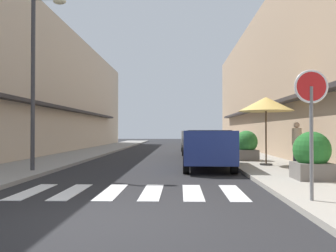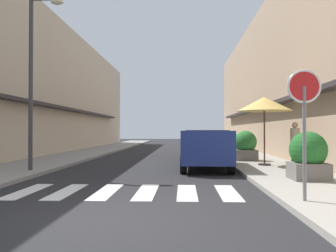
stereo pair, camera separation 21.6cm
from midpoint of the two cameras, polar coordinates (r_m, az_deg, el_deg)
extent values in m
plane|color=#232326|center=(21.38, -1.41, -4.68)|extent=(86.20, 86.20, 0.00)
cube|color=gray|center=(22.14, -13.56, -4.37)|extent=(2.85, 54.86, 0.12)
cube|color=#9E998E|center=(21.61, 11.03, -4.46)|extent=(2.85, 54.86, 0.12)
cube|color=#C6B299|center=(24.47, -21.85, 5.54)|extent=(5.00, 37.26, 8.25)
cube|color=#332D2D|center=(23.39, -15.68, 2.55)|extent=(0.50, 26.09, 0.16)
cube|color=tan|center=(23.64, 20.12, 6.73)|extent=(5.00, 37.26, 9.05)
cube|color=#332D2D|center=(22.77, 13.55, 2.63)|extent=(0.50, 26.09, 0.16)
cube|color=silver|center=(9.12, -21.76, -9.81)|extent=(0.45, 2.20, 0.01)
cube|color=silver|center=(8.79, -15.99, -10.18)|extent=(0.45, 2.20, 0.01)
cube|color=silver|center=(8.55, -9.82, -10.47)|extent=(0.45, 2.20, 0.01)
cube|color=silver|center=(8.41, -3.36, -10.64)|extent=(0.45, 2.20, 0.01)
cube|color=silver|center=(8.38, 3.24, -10.68)|extent=(0.45, 2.20, 0.01)
cube|color=silver|center=(8.45, 9.80, -10.58)|extent=(0.45, 2.20, 0.01)
cube|color=navy|center=(13.23, 6.01, -3.22)|extent=(1.86, 4.12, 1.13)
cube|color=black|center=(13.02, 6.07, -1.92)|extent=(1.53, 2.32, 0.56)
cylinder|color=black|center=(14.60, 2.64, -5.22)|extent=(0.24, 0.65, 0.64)
cylinder|color=black|center=(14.66, 8.89, -5.19)|extent=(0.24, 0.65, 0.64)
cylinder|color=black|center=(11.92, 2.46, -6.21)|extent=(0.24, 0.65, 0.64)
cylinder|color=black|center=(12.00, 10.12, -6.16)|extent=(0.24, 0.65, 0.64)
cube|color=black|center=(18.97, 4.76, -2.49)|extent=(1.81, 4.45, 1.13)
cube|color=black|center=(18.74, 4.80, -1.58)|extent=(1.50, 2.50, 0.56)
cylinder|color=black|center=(20.42, 2.27, -3.96)|extent=(0.23, 0.64, 0.64)
cylinder|color=black|center=(20.51, 6.73, -3.94)|extent=(0.23, 0.64, 0.64)
cylinder|color=black|center=(17.51, 2.47, -4.49)|extent=(0.23, 0.64, 0.64)
cylinder|color=black|center=(17.62, 7.66, -4.46)|extent=(0.23, 0.64, 0.64)
cube|color=silver|center=(25.84, 4.00, -2.05)|extent=(1.87, 4.04, 1.13)
cube|color=black|center=(25.63, 4.02, -1.37)|extent=(1.54, 2.28, 0.56)
cylinder|color=black|center=(27.18, 2.31, -3.18)|extent=(0.24, 0.65, 0.64)
cylinder|color=black|center=(27.19, 5.66, -3.17)|extent=(0.24, 0.65, 0.64)
cylinder|color=black|center=(24.55, 2.17, -3.43)|extent=(0.24, 0.65, 0.64)
cylinder|color=black|center=(24.56, 5.88, -3.43)|extent=(0.24, 0.65, 0.64)
cylinder|color=slate|center=(7.21, 21.41, -2.63)|extent=(0.07, 0.07, 2.17)
cylinder|color=red|center=(7.25, 21.36, 5.97)|extent=(0.64, 0.03, 0.64)
torus|color=white|center=(7.25, 21.36, 5.97)|extent=(0.65, 0.05, 0.65)
cylinder|color=#38383D|center=(12.86, -21.47, 6.65)|extent=(0.14, 0.14, 5.96)
ellipsoid|color=beige|center=(13.18, -17.61, 18.68)|extent=(0.44, 0.28, 0.20)
cylinder|color=#262626|center=(14.20, 15.17, -6.00)|extent=(0.48, 0.48, 0.06)
cylinder|color=#4C3823|center=(14.14, 15.16, -1.34)|extent=(0.06, 0.06, 2.37)
cone|color=#D8B259|center=(14.18, 15.14, 3.45)|extent=(2.12, 2.12, 0.55)
cube|color=slate|center=(10.42, 21.72, -6.78)|extent=(0.94, 0.94, 0.45)
sphere|color=#236628|center=(10.38, 21.70, -3.59)|extent=(1.01, 1.01, 1.01)
cube|color=slate|center=(16.33, 12.19, -4.60)|extent=(0.97, 0.97, 0.48)
sphere|color=#2D7533|center=(16.30, 12.19, -2.51)|extent=(1.01, 1.01, 1.01)
cube|color=#4C4C4C|center=(22.62, 11.04, -3.53)|extent=(0.82, 0.82, 0.49)
sphere|color=#2D7533|center=(22.60, 11.03, -2.21)|extent=(0.79, 0.79, 0.79)
cylinder|color=#282B33|center=(13.85, 19.70, -4.59)|extent=(0.26, 0.26, 0.80)
cylinder|color=tan|center=(13.82, 19.69, -1.63)|extent=(0.34, 0.34, 0.63)
sphere|color=tan|center=(13.82, 19.68, 0.13)|extent=(0.22, 0.22, 0.22)
camera|label=1|loc=(0.11, -90.30, 0.00)|focal=37.66mm
camera|label=2|loc=(0.11, 89.70, 0.00)|focal=37.66mm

